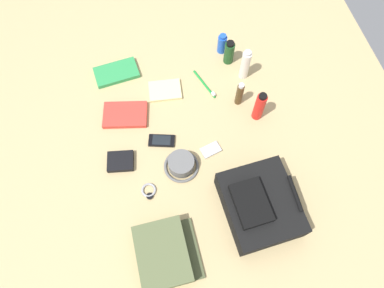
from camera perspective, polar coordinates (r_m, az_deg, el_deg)
name	(u,v)px	position (r m, az deg, el deg)	size (l,w,h in m)	color
ground_plane	(192,149)	(1.50, 0.00, -0.83)	(2.64, 2.02, 0.02)	tan
backpack	(259,205)	(1.37, 11.24, -9.96)	(0.33, 0.29, 0.13)	black
toiletry_pouch	(164,254)	(1.33, -4.73, -17.92)	(0.25, 0.23, 0.07)	#56603D
bucket_hat	(181,164)	(1.43, -1.82, -3.43)	(0.15, 0.15, 0.06)	slate
deodorant_spray	(222,44)	(1.74, 5.08, 16.43)	(0.04, 0.04, 0.11)	blue
shampoo_bottle	(229,52)	(1.70, 6.25, 15.03)	(0.05, 0.05, 0.13)	#19471E
toothpaste_tube	(245,65)	(1.63, 8.92, 13.02)	(0.04, 0.04, 0.17)	white
cologne_bottle	(240,94)	(1.56, 7.98, 8.31)	(0.03, 0.03, 0.14)	#473319
sunscreen_spray	(259,106)	(1.52, 11.25, 6.20)	(0.05, 0.05, 0.17)	red
paperback_novel	(117,73)	(1.72, -12.56, 11.61)	(0.14, 0.22, 0.02)	#2D934C
travel_guidebook	(125,115)	(1.58, -11.15, 4.83)	(0.17, 0.22, 0.02)	red
cell_phone	(162,141)	(1.50, -5.13, 0.56)	(0.08, 0.12, 0.01)	black
media_player	(211,150)	(1.48, 3.14, -0.98)	(0.07, 0.09, 0.01)	#B7B7BC
wristwatch	(149,191)	(1.42, -7.26, -7.83)	(0.07, 0.06, 0.01)	#99999E
toothbrush	(206,85)	(1.64, 2.29, 9.81)	(0.17, 0.07, 0.02)	#198C33
wallet	(120,161)	(1.48, -11.92, -2.79)	(0.09, 0.11, 0.02)	black
notepad	(165,90)	(1.63, -4.56, 8.96)	(0.11, 0.15, 0.02)	beige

